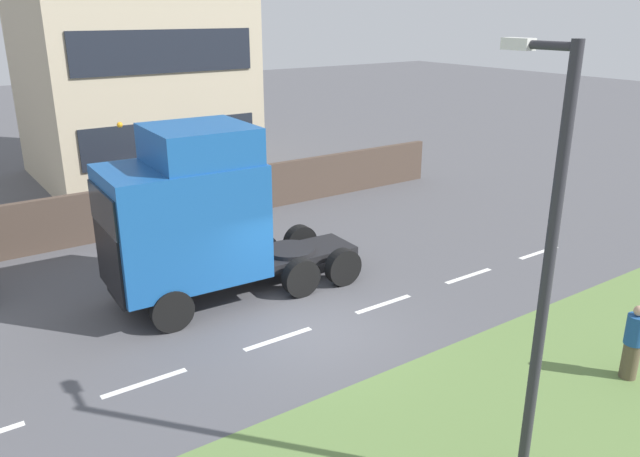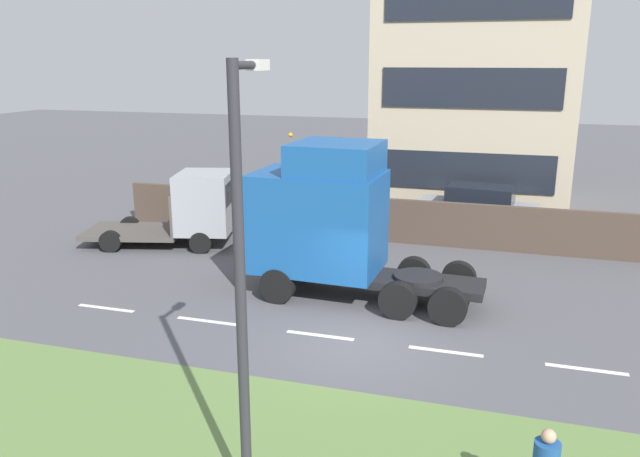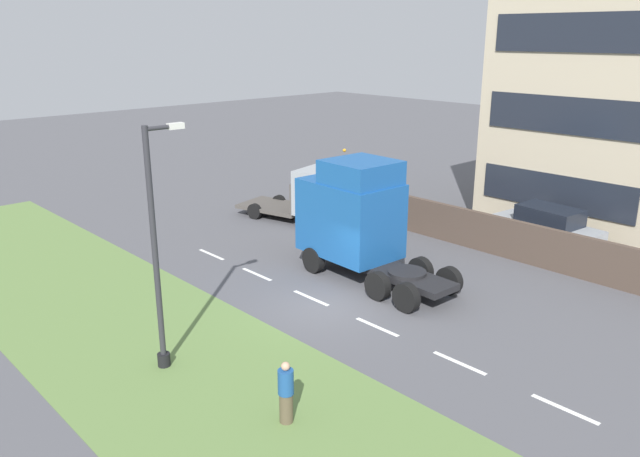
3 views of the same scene
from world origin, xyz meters
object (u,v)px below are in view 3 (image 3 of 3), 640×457
object	(u,v)px
lamp_post	(158,263)
pedestrian	(286,393)
flatbed_truck	(313,194)
lorry_cab	(355,217)
parked_car	(546,230)

from	to	relation	value
lamp_post	pedestrian	world-z (taller)	lamp_post
flatbed_truck	lamp_post	distance (m)	14.91
pedestrian	lamp_post	bearing A→B (deg)	99.43
lorry_cab	pedestrian	distance (m)	10.39
parked_car	pedestrian	bearing A→B (deg)	-167.04
lamp_post	pedestrian	xyz separation A→B (m)	(0.74, -4.48, -2.33)
flatbed_truck	lamp_post	size ratio (longest dim) A/B	0.87
parked_car	lamp_post	distance (m)	17.39
lorry_cab	lamp_post	size ratio (longest dim) A/B	1.00
flatbed_truck	pedestrian	size ratio (longest dim) A/B	3.62
parked_car	lamp_post	xyz separation A→B (m)	(-17.05, 2.66, 2.14)
lamp_post	pedestrian	distance (m)	5.11
pedestrian	parked_car	bearing A→B (deg)	6.35
lorry_cab	parked_car	world-z (taller)	lorry_cab
lamp_post	lorry_cab	bearing A→B (deg)	8.24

